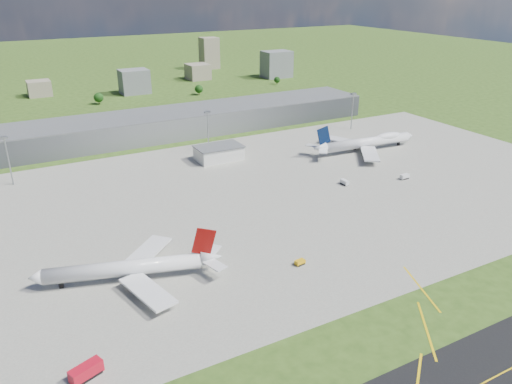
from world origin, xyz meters
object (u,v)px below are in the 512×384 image
fire_truck (86,372)px  van_white_near (345,182)px  airliner_blue_quad (367,142)px  tug_yellow (300,263)px  van_white_far (405,177)px  airliner_red_twin (131,268)px

fire_truck → van_white_near: size_ratio=1.87×
airliner_blue_quad → fire_truck: bearing=-144.7°
tug_yellow → van_white_far: bearing=17.8°
fire_truck → tug_yellow: fire_truck is taller
airliner_blue_quad → tug_yellow: size_ratio=18.06×
fire_truck → van_white_near: fire_truck is taller
airliner_blue_quad → van_white_near: size_ratio=14.61×
airliner_blue_quad → van_white_far: (-14.32, -47.55, -4.05)m
van_white_near → van_white_far: (33.11, -8.76, 0.01)m
tug_yellow → van_white_near: bearing=33.1°
van_white_near → van_white_far: bearing=-106.5°
fire_truck → van_white_near: (144.88, 76.28, -0.65)m
airliner_red_twin → tug_yellow: airliner_red_twin is taller
van_white_near → van_white_far: 34.25m
tug_yellow → airliner_blue_quad: bearing=32.4°
fire_truck → van_white_near: bearing=7.5°
van_white_near → van_white_far: van_white_far is taller
airliner_blue_quad → van_white_far: airliner_blue_quad is taller
fire_truck → van_white_far: (177.99, 67.53, -0.64)m
van_white_near → van_white_far: size_ratio=1.01×
tug_yellow → van_white_far: (96.86, 46.55, 0.33)m
airliner_red_twin → van_white_near: bearing=-147.0°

